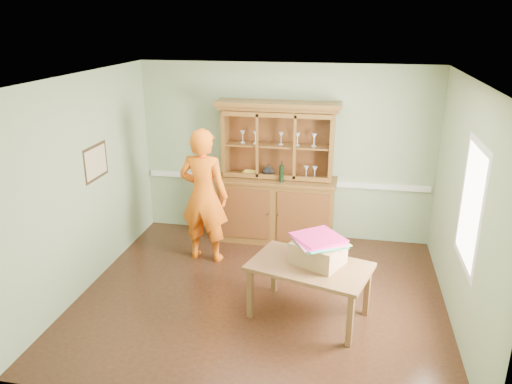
% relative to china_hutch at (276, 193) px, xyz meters
% --- Properties ---
extents(floor, '(4.50, 4.50, 0.00)m').
position_rel_china_hutch_xyz_m(floor, '(0.09, -1.75, -0.76)').
color(floor, '#442615').
rests_on(floor, ground).
extents(ceiling, '(4.50, 4.50, 0.00)m').
position_rel_china_hutch_xyz_m(ceiling, '(0.09, -1.75, 1.94)').
color(ceiling, white).
rests_on(ceiling, wall_back).
extents(wall_back, '(4.50, 0.00, 4.50)m').
position_rel_china_hutch_xyz_m(wall_back, '(0.09, 0.25, 0.59)').
color(wall_back, '#8FA67D').
rests_on(wall_back, floor).
extents(wall_left, '(0.00, 4.00, 4.00)m').
position_rel_china_hutch_xyz_m(wall_left, '(-2.16, -1.75, 0.59)').
color(wall_left, '#8FA67D').
rests_on(wall_left, floor).
extents(wall_right, '(0.00, 4.00, 4.00)m').
position_rel_china_hutch_xyz_m(wall_right, '(2.34, -1.75, 0.59)').
color(wall_right, '#8FA67D').
rests_on(wall_right, floor).
extents(wall_front, '(4.50, 0.00, 4.50)m').
position_rel_china_hutch_xyz_m(wall_front, '(0.09, -3.75, 0.59)').
color(wall_front, '#8FA67D').
rests_on(wall_front, floor).
extents(chair_rail, '(4.41, 0.05, 0.08)m').
position_rel_china_hutch_xyz_m(chair_rail, '(0.09, 0.22, 0.14)').
color(chair_rail, white).
rests_on(chair_rail, wall_back).
extents(framed_map, '(0.03, 0.60, 0.46)m').
position_rel_china_hutch_xyz_m(framed_map, '(-2.14, -1.45, 0.79)').
color(framed_map, '#352615').
rests_on(framed_map, wall_left).
extents(window_panel, '(0.03, 0.96, 1.36)m').
position_rel_china_hutch_xyz_m(window_panel, '(2.32, -2.05, 0.74)').
color(window_panel, white).
rests_on(window_panel, wall_right).
extents(china_hutch, '(1.84, 0.61, 2.16)m').
position_rel_china_hutch_xyz_m(china_hutch, '(0.00, 0.00, 0.00)').
color(china_hutch, brown).
rests_on(china_hutch, floor).
extents(dining_table, '(1.50, 1.14, 0.67)m').
position_rel_china_hutch_xyz_m(dining_table, '(0.70, -2.07, -0.17)').
color(dining_table, brown).
rests_on(dining_table, floor).
extents(cardboard_box, '(0.67, 0.62, 0.25)m').
position_rel_china_hutch_xyz_m(cardboard_box, '(0.79, -2.00, 0.03)').
color(cardboard_box, '#9D7D51').
rests_on(cardboard_box, dining_table).
extents(kite_stack, '(0.69, 0.69, 0.05)m').
position_rel_china_hutch_xyz_m(kite_stack, '(0.80, -1.97, 0.18)').
color(kite_stack, yellow).
rests_on(kite_stack, cardboard_box).
extents(person, '(0.74, 0.53, 1.92)m').
position_rel_china_hutch_xyz_m(person, '(-0.90, -0.86, 0.20)').
color(person, orange).
rests_on(person, floor).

